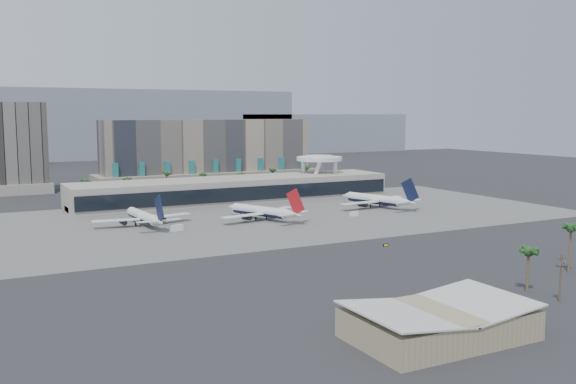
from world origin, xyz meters
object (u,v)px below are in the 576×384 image
service_vehicle_a (177,228)px  service_vehicle_b (354,214)px  taxiway_sign (386,245)px  airliner_centre (263,211)px  utility_pole (561,273)px  airliner_right (377,199)px  airliner_left (144,217)px

service_vehicle_a → service_vehicle_b: 81.71m
taxiway_sign → airliner_centre: bearing=95.8°
service_vehicle_a → service_vehicle_b: size_ratio=1.36×
utility_pole → service_vehicle_b: bearing=77.7°
service_vehicle_a → utility_pole: bearing=-86.9°
airliner_centre → airliner_right: bearing=-15.4°
airliner_left → service_vehicle_a: 19.20m
taxiway_sign → utility_pole: bearing=-96.8°
airliner_right → taxiway_sign: (-51.71, -77.66, -3.54)m
airliner_left → service_vehicle_a: airliner_left is taller
airliner_left → airliner_centre: bearing=-15.0°
airliner_right → service_vehicle_a: bearing=171.5°
utility_pole → service_vehicle_b: utility_pole is taller
airliner_centre → taxiway_sign: (13.68, -69.98, -3.34)m
airliner_left → service_vehicle_b: bearing=-15.7°
utility_pole → service_vehicle_a: size_ratio=2.46×
utility_pole → airliner_centre: airliner_centre is taller
service_vehicle_b → utility_pole: bearing=-110.8°
taxiway_sign → airliner_right: bearing=51.1°
airliner_left → service_vehicle_b: airliner_left is taller
airliner_centre → service_vehicle_b: bearing=-34.9°
utility_pole → service_vehicle_b: 137.23m
service_vehicle_b → taxiway_sign: bearing=-122.6°
airliner_right → service_vehicle_b: (-24.47, -16.96, -3.10)m
utility_pole → airliner_left: (-60.75, 152.91, -3.39)m
airliner_left → taxiway_sign: 101.42m
service_vehicle_b → service_vehicle_a: bearing=170.3°
utility_pole → airliner_left: bearing=111.7°
airliner_centre → airliner_right: airliner_right is taller
airliner_right → service_vehicle_b: 29.93m
airliner_left → taxiway_sign: size_ratio=19.84×
airliner_left → utility_pole: bearing=-72.2°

